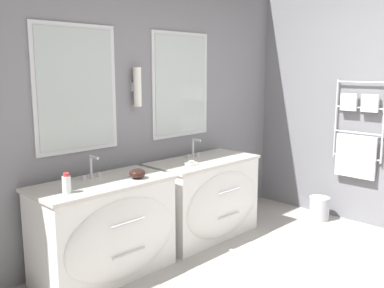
# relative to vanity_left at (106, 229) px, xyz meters

# --- Properties ---
(wall_back) EXTENTS (5.33, 0.15, 2.60)m
(wall_back) POSITION_rel_vanity_left_xyz_m (0.74, 0.39, 0.91)
(wall_back) COLOR slate
(wall_back) RESTS_ON ground_plane
(wall_right) EXTENTS (0.13, 4.19, 2.60)m
(wall_right) POSITION_rel_vanity_left_xyz_m (2.64, -0.81, 0.90)
(wall_right) COLOR slate
(wall_right) RESTS_ON ground_plane
(vanity_left) EXTENTS (1.11, 0.61, 0.77)m
(vanity_left) POSITION_rel_vanity_left_xyz_m (0.00, 0.00, 0.00)
(vanity_left) COLOR white
(vanity_left) RESTS_ON ground_plane
(vanity_right) EXTENTS (1.11, 0.61, 0.77)m
(vanity_right) POSITION_rel_vanity_left_xyz_m (1.16, 0.00, 0.00)
(vanity_right) COLOR white
(vanity_right) RESTS_ON ground_plane
(faucet_left) EXTENTS (0.17, 0.12, 0.19)m
(faucet_left) POSITION_rel_vanity_left_xyz_m (0.00, 0.17, 0.47)
(faucet_left) COLOR silver
(faucet_left) RESTS_ON vanity_left
(faucet_right) EXTENTS (0.17, 0.12, 0.19)m
(faucet_right) POSITION_rel_vanity_left_xyz_m (1.16, 0.17, 0.47)
(faucet_right) COLOR silver
(faucet_right) RESTS_ON vanity_right
(toiletry_bottle) EXTENTS (0.06, 0.06, 0.15)m
(toiletry_bottle) POSITION_rel_vanity_left_xyz_m (-0.35, -0.06, 0.44)
(toiletry_bottle) COLOR silver
(toiletry_bottle) RESTS_ON vanity_left
(amenity_bowl) EXTENTS (0.13, 0.13, 0.08)m
(amenity_bowl) POSITION_rel_vanity_left_xyz_m (0.26, -0.08, 0.42)
(amenity_bowl) COLOR black
(amenity_bowl) RESTS_ON vanity_left
(soap_dish) EXTENTS (0.11, 0.08, 0.04)m
(soap_dish) POSITION_rel_vanity_left_xyz_m (0.90, -0.06, 0.40)
(soap_dish) COLOR white
(soap_dish) RESTS_ON vanity_right
(waste_bin) EXTENTS (0.22, 0.22, 0.25)m
(waste_bin) POSITION_rel_vanity_left_xyz_m (2.38, -0.57, -0.26)
(waste_bin) COLOR #B7B7BC
(waste_bin) RESTS_ON ground_plane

